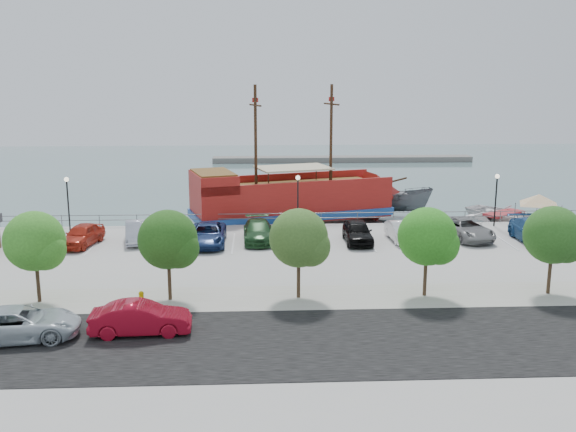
{
  "coord_description": "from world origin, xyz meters",
  "views": [
    {
      "loc": [
        -3.17,
        -43.4,
        11.9
      ],
      "look_at": [
        -1.0,
        2.0,
        2.0
      ],
      "focal_mm": 40.0,
      "sensor_mm": 36.0,
      "label": 1
    }
  ],
  "objects": [
    {
      "name": "tree_f",
      "position": [
        13.15,
        -10.07,
        3.3
      ],
      "size": [
        3.3,
        3.2,
        5.0
      ],
      "color": "#473321",
      "rests_on": "sidewalk"
    },
    {
      "name": "parked_car_h",
      "position": [
        17.01,
        1.38,
        0.81
      ],
      "size": [
        2.33,
        5.6,
        1.62
      ],
      "primitive_type": "imported",
      "rotation": [
        0.0,
        0.0,
        -0.01
      ],
      "color": "#1E4E88",
      "rests_on": "land_slab"
    },
    {
      "name": "dock_east",
      "position": [
        16.07,
        9.2,
        -0.79
      ],
      "size": [
        7.54,
        2.71,
        0.42
      ],
      "primitive_type": "cube",
      "rotation": [
        0.0,
        0.0,
        -0.08
      ],
      "color": "gray",
      "rests_on": "ground"
    },
    {
      "name": "land_slab",
      "position": [
        0.0,
        -21.0,
        -0.6
      ],
      "size": [
        100.0,
        58.0,
        1.2
      ],
      "primitive_type": "cube",
      "color": "#A9A8A6",
      "rests_on": "ground"
    },
    {
      "name": "tree_c",
      "position": [
        -7.85,
        -10.07,
        3.3
      ],
      "size": [
        3.3,
        3.2,
        5.0
      ],
      "color": "#473321",
      "rests_on": "sidewalk"
    },
    {
      "name": "tree_b",
      "position": [
        -14.85,
        -10.07,
        3.3
      ],
      "size": [
        3.3,
        3.2,
        5.0
      ],
      "color": "#473321",
      "rests_on": "sidewalk"
    },
    {
      "name": "tree_d",
      "position": [
        -0.85,
        -10.07,
        3.3
      ],
      "size": [
        3.3,
        3.2,
        5.0
      ],
      "color": "#473321",
      "rests_on": "sidewalk"
    },
    {
      "name": "sidewalk",
      "position": [
        0.0,
        -10.0,
        0.01
      ],
      "size": [
        100.0,
        4.0,
        0.05
      ],
      "primitive_type": "cube",
      "color": "#A09B8E",
      "rests_on": "land_slab"
    },
    {
      "name": "tree_e",
      "position": [
        6.15,
        -10.07,
        3.3
      ],
      "size": [
        3.3,
        3.2,
        5.0
      ],
      "color": "#473321",
      "rests_on": "sidewalk"
    },
    {
      "name": "parked_car_f",
      "position": [
        7.36,
        2.16,
        0.7
      ],
      "size": [
        1.73,
        4.33,
        1.4
      ],
      "primitive_type": "imported",
      "rotation": [
        0.0,
        0.0,
        0.06
      ],
      "color": "white",
      "rests_on": "land_slab"
    },
    {
      "name": "fire_hydrant",
      "position": [
        -9.4,
        -10.8,
        0.44
      ],
      "size": [
        0.28,
        0.28,
        0.8
      ],
      "rotation": [
        0.0,
        0.0,
        -0.29
      ],
      "color": "#CFA603",
      "rests_on": "sidewalk"
    },
    {
      "name": "parked_car_g",
      "position": [
        12.41,
        2.53,
        0.77
      ],
      "size": [
        3.4,
        5.87,
        1.54
      ],
      "primitive_type": "imported",
      "rotation": [
        0.0,
        0.0,
        0.16
      ],
      "color": "gray",
      "rests_on": "land_slab"
    },
    {
      "name": "dock_west",
      "position": [
        -13.81,
        9.2,
        -0.81
      ],
      "size": [
        6.75,
        3.55,
        0.37
      ],
      "primitive_type": "cube",
      "rotation": [
        0.0,
        0.0,
        0.28
      ],
      "color": "gray",
      "rests_on": "ground"
    },
    {
      "name": "parked_car_b",
      "position": [
        -12.07,
        2.74,
        0.75
      ],
      "size": [
        2.4,
        4.77,
        1.5
      ],
      "primitive_type": "imported",
      "rotation": [
        0.0,
        0.0,
        0.18
      ],
      "color": "#A5A9BA",
      "rests_on": "land_slab"
    },
    {
      "name": "lamp_post_right",
      "position": [
        16.0,
        6.5,
        2.94
      ],
      "size": [
        0.36,
        0.36,
        4.28
      ],
      "color": "black",
      "rests_on": "land_slab"
    },
    {
      "name": "street",
      "position": [
        0.0,
        -16.0,
        0.01
      ],
      "size": [
        100.0,
        8.0,
        0.04
      ],
      "primitive_type": "cube",
      "color": "black",
      "rests_on": "land_slab"
    },
    {
      "name": "far_shore",
      "position": [
        10.0,
        55.0,
        -0.6
      ],
      "size": [
        40.0,
        3.0,
        0.8
      ],
      "primitive_type": "cube",
      "color": "slate",
      "rests_on": "ground"
    },
    {
      "name": "seawall_railing",
      "position": [
        0.0,
        7.8,
        0.53
      ],
      "size": [
        50.0,
        0.06,
        1.0
      ],
      "color": "slate",
      "rests_on": "land_slab"
    },
    {
      "name": "street_van",
      "position": [
        -14.26,
        -15.07,
        0.77
      ],
      "size": [
        5.87,
        3.35,
        1.54
      ],
      "primitive_type": "imported",
      "rotation": [
        0.0,
        0.0,
        1.72
      ],
      "color": "silver",
      "rests_on": "street"
    },
    {
      "name": "parked_car_e",
      "position": [
        4.08,
        1.8,
        0.82
      ],
      "size": [
        2.01,
        4.83,
        1.63
      ],
      "primitive_type": "imported",
      "rotation": [
        0.0,
        0.0,
        -0.02
      ],
      "color": "black",
      "rests_on": "land_slab"
    },
    {
      "name": "speedboat",
      "position": [
        18.52,
        10.87,
        -0.27
      ],
      "size": [
        8.12,
        8.66,
        1.46
      ],
      "primitive_type": "imported",
      "rotation": [
        0.0,
        0.0,
        0.59
      ],
      "color": "white",
      "rests_on": "ground"
    },
    {
      "name": "pirate_ship",
      "position": [
        1.18,
        12.85,
        1.14
      ],
      "size": [
        20.67,
        10.9,
        12.8
      ],
      "rotation": [
        0.0,
        0.0,
        0.29
      ],
      "color": "#A51C18",
      "rests_on": "ground"
    },
    {
      "name": "parked_car_c",
      "position": [
        -6.82,
        1.69,
        0.77
      ],
      "size": [
        2.6,
        5.54,
        1.53
      ],
      "primitive_type": "imported",
      "rotation": [
        0.0,
        0.0,
        0.01
      ],
      "color": "navy",
      "rests_on": "land_slab"
    },
    {
      "name": "canopy_tent",
      "position": [
        18.99,
        5.23,
        2.84
      ],
      "size": [
        5.16,
        5.16,
        3.27
      ],
      "rotation": [
        0.0,
        0.0,
        0.41
      ],
      "color": "slate",
      "rests_on": "land_slab"
    },
    {
      "name": "parked_car_a",
      "position": [
        -15.82,
        1.87,
        0.79
      ],
      "size": [
        2.74,
        4.9,
        1.58
      ],
      "primitive_type": "imported",
      "rotation": [
        0.0,
        0.0,
        -0.2
      ],
      "color": "#B32817",
      "rests_on": "land_slab"
    },
    {
      "name": "dock_mid",
      "position": [
        8.68,
        9.2,
        -0.82
      ],
      "size": [
        6.52,
        3.25,
        0.36
      ],
      "primitive_type": "cube",
      "rotation": [
        0.0,
        0.0,
        -0.24
      ],
      "color": "gray",
      "rests_on": "ground"
    },
    {
      "name": "street_sedan",
      "position": [
        -8.74,
        -14.66,
        0.78
      ],
      "size": [
        4.79,
        1.89,
        1.55
      ],
      "primitive_type": "imported",
      "rotation": [
        0.0,
        0.0,
        1.62
      ],
      "color": "maroon",
      "rests_on": "street"
    },
    {
      "name": "ground",
      "position": [
        0.0,
        0.0,
        -1.0
      ],
      "size": [
        160.0,
        160.0,
        0.0
      ],
      "primitive_type": "plane",
      "color": "slate"
    },
    {
      "name": "lamp_post_mid",
      "position": [
        0.0,
        6.5,
        2.94
      ],
      "size": [
        0.36,
        0.36,
        4.28
      ],
      "color": "black",
      "rests_on": "land_slab"
    },
    {
      "name": "parked_car_d",
      "position": [
        -3.18,
        2.53,
        0.76
      ],
      "size": [
        2.29,
        5.31,
        1.52
      ],
      "primitive_type": "imported",
      "rotation": [
        0.0,
        0.0,
        0.03
      ],
      "color": "#204A24",
      "rests_on": "land_slab"
    },
    {
      "name": "lamp_post_left",
      "position": [
        -18.0,
        6.5,
        2.94
      ],
      "size": [
        0.36,
        0.36,
        4.28
      ],
      "color": "black",
      "rests_on": "land_slab"
    },
    {
      "name": "patrol_boat",
      "position": [
        9.82,
        15.13,
        0.29
      ],
      "size": [
        7.12,
        4.48,
        2.58
      ],
      "primitive_type": "imported",
      "rotation": [
        0.0,
        0.0,
        1.25
      ],
      "color": "#5A5E64",
      "rests_on": "ground"
    }
  ]
}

